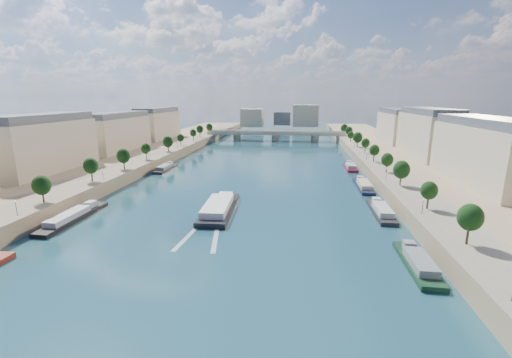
# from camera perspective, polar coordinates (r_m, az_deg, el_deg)

# --- Properties ---
(ground) EXTENTS (700.00, 700.00, 0.00)m
(ground) POSITION_cam_1_polar(r_m,az_deg,el_deg) (151.17, -0.43, 0.06)
(ground) COLOR #0C2D37
(ground) RESTS_ON ground
(quay_left) EXTENTS (44.00, 520.00, 5.00)m
(quay_left) POSITION_cam_1_polar(r_m,az_deg,el_deg) (175.30, -24.46, 1.55)
(quay_left) COLOR #9E8460
(quay_left) RESTS_ON ground
(quay_right) EXTENTS (44.00, 520.00, 5.00)m
(quay_right) POSITION_cam_1_polar(r_m,az_deg,el_deg) (158.11, 26.39, 0.16)
(quay_right) COLOR #9E8460
(quay_right) RESTS_ON ground
(pave_left) EXTENTS (14.00, 520.00, 0.10)m
(pave_left) POSITION_cam_1_polar(r_m,az_deg,el_deg) (167.45, -20.16, 2.32)
(pave_left) COLOR gray
(pave_left) RESTS_ON quay_left
(pave_right) EXTENTS (14.00, 520.00, 0.10)m
(pave_right) POSITION_cam_1_polar(r_m,az_deg,el_deg) (153.30, 21.19, 1.26)
(pave_right) COLOR gray
(pave_right) RESTS_ON quay_right
(trees_left) EXTENTS (4.80, 268.80, 8.26)m
(trees_left) POSITION_cam_1_polar(r_m,az_deg,el_deg) (167.40, -19.39, 4.27)
(trees_left) COLOR #382B1E
(trees_left) RESTS_ON ground
(trees_right) EXTENTS (4.80, 268.80, 8.26)m
(trees_right) POSITION_cam_1_polar(r_m,az_deg,el_deg) (161.46, 19.85, 3.91)
(trees_right) COLOR #382B1E
(trees_right) RESTS_ON ground
(lamps_left) EXTENTS (0.36, 200.36, 4.28)m
(lamps_left) POSITION_cam_1_polar(r_m,az_deg,el_deg) (156.19, -20.44, 2.56)
(lamps_left) COLOR black
(lamps_left) RESTS_ON ground
(lamps_right) EXTENTS (0.36, 200.36, 4.28)m
(lamps_right) POSITION_cam_1_polar(r_m,az_deg,el_deg) (156.55, 19.25, 2.68)
(lamps_right) COLOR black
(lamps_right) RESTS_ON ground
(buildings_left) EXTENTS (16.00, 226.00, 23.20)m
(buildings_left) POSITION_cam_1_polar(r_m,az_deg,el_deg) (190.29, -26.35, 6.48)
(buildings_left) COLOR beige
(buildings_left) RESTS_ON ground
(buildings_right) EXTENTS (16.00, 226.00, 23.20)m
(buildings_right) POSITION_cam_1_polar(r_m,az_deg,el_deg) (171.58, 29.73, 5.48)
(buildings_right) COLOR beige
(buildings_right) RESTS_ON ground
(skyline) EXTENTS (79.00, 42.00, 22.00)m
(skyline) POSITION_cam_1_polar(r_m,az_deg,el_deg) (366.12, 4.79, 10.28)
(skyline) COLOR beige
(skyline) RESTS_ON ground
(bridge) EXTENTS (112.00, 12.00, 8.15)m
(bridge) POSITION_cam_1_polar(r_m,az_deg,el_deg) (282.02, 3.28, 7.39)
(bridge) COLOR #C1B79E
(bridge) RESTS_ON ground
(tour_barge) EXTENTS (10.35, 31.22, 4.18)m
(tour_barge) POSITION_cam_1_polar(r_m,az_deg,el_deg) (108.65, -6.17, -4.80)
(tour_barge) COLOR black
(tour_barge) RESTS_ON ground
(wake) EXTENTS (10.75, 26.02, 0.04)m
(wake) POSITION_cam_1_polar(r_m,az_deg,el_deg) (94.07, -8.50, -8.62)
(wake) COLOR silver
(wake) RESTS_ON ground
(moored_barges_left) EXTENTS (5.00, 155.26, 3.60)m
(moored_barges_left) POSITION_cam_1_polar(r_m,az_deg,el_deg) (108.74, -30.43, -6.86)
(moored_barges_left) COLOR #181C36
(moored_barges_left) RESTS_ON ground
(moored_barges_right) EXTENTS (5.00, 162.27, 3.60)m
(moored_barges_right) POSITION_cam_1_polar(r_m,az_deg,el_deg) (110.50, 20.43, -5.49)
(moored_barges_right) COLOR black
(moored_barges_right) RESTS_ON ground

